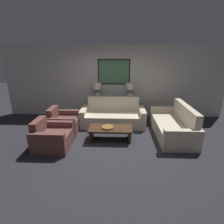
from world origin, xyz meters
The scene contains 11 objects.
ground_plane centered at (0.00, 0.00, 0.00)m, with size 20.00×20.00×0.00m, color #28282D.
back_wall centered at (0.00, 2.40, 1.33)m, with size 8.27×0.12×2.65m.
console_table centered at (0.00, 2.12, 0.37)m, with size 1.63×0.39×0.74m.
table_lamp_left centered at (-0.60, 2.12, 1.13)m, with size 0.32×0.32×0.59m.
table_lamp_right centered at (0.60, 2.12, 1.13)m, with size 0.32×0.32×0.59m.
couch_by_back_wall centered at (0.00, 1.45, 0.29)m, with size 2.15×0.94×0.91m.
couch_by_side centered at (1.85, 0.73, 0.29)m, with size 0.94×2.15×0.91m.
coffee_table centered at (-0.03, 0.30, 0.28)m, with size 1.21×0.59×0.37m.
decorative_bowl centered at (-0.11, 0.27, 0.39)m, with size 0.33×0.33×0.05m.
armchair_near_back_wall centered at (-1.53, 0.80, 0.28)m, with size 0.87×0.91×0.77m.
armchair_near_camera centered at (-1.53, -0.20, 0.28)m, with size 0.87×0.91×0.77m.
Camera 1 is at (0.20, -4.20, 2.37)m, focal length 28.00 mm.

